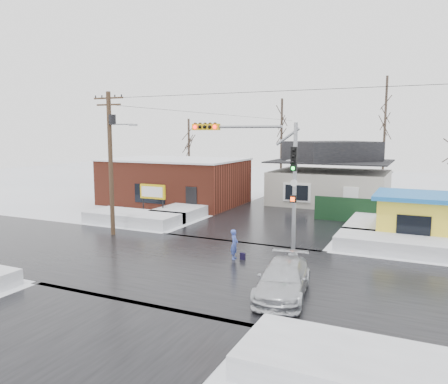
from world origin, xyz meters
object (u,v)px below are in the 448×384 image
at_px(marquee_sign, 153,193).
at_px(pedestrian, 234,245).
at_px(kiosk, 415,217).
at_px(utility_pole, 111,155).
at_px(traffic_signal, 265,171).
at_px(car, 283,280).

bearing_deg(marquee_sign, pedestrian, -36.95).
bearing_deg(kiosk, utility_pole, -159.56).
bearing_deg(kiosk, marquee_sign, -178.45).
xyz_separation_m(traffic_signal, marquee_sign, (-11.43, 6.53, -2.62)).
bearing_deg(kiosk, car, -110.31).
height_order(traffic_signal, utility_pole, utility_pole).
distance_m(utility_pole, pedestrian, 10.27).
bearing_deg(utility_pole, kiosk, 20.44).
bearing_deg(marquee_sign, car, -39.45).
bearing_deg(pedestrian, kiosk, -56.14).
distance_m(traffic_signal, utility_pole, 10.39).
bearing_deg(traffic_signal, marquee_sign, 150.28).
height_order(traffic_signal, marquee_sign, traffic_signal).
bearing_deg(marquee_sign, utility_pole, -79.87).
relative_size(utility_pole, kiosk, 1.96).
bearing_deg(car, utility_pole, 147.90).
relative_size(marquee_sign, pedestrian, 1.65).
distance_m(pedestrian, car, 5.43).
height_order(utility_pole, car, utility_pole).
bearing_deg(utility_pole, traffic_signal, -2.95).
xyz_separation_m(marquee_sign, car, (14.04, -11.55, -1.24)).
relative_size(marquee_sign, car, 0.55).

